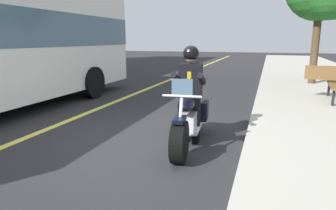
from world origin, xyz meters
TOP-DOWN VIEW (x-y plane):
  - ground_plane at (0.00, 0.00)m, footprint 80.00×80.00m
  - lane_center_stripe at (0.00, -2.00)m, footprint 60.00×0.16m
  - motorcycle_main at (-0.09, 1.02)m, footprint 2.22×0.73m
  - rider_main at (-0.28, 1.00)m, footprint 0.66×0.59m

SIDE VIEW (x-z plane):
  - ground_plane at x=0.00m, z-range 0.00..0.00m
  - lane_center_stripe at x=0.00m, z-range 0.00..0.01m
  - motorcycle_main at x=-0.09m, z-range -0.18..1.08m
  - rider_main at x=-0.28m, z-range 0.17..1.91m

